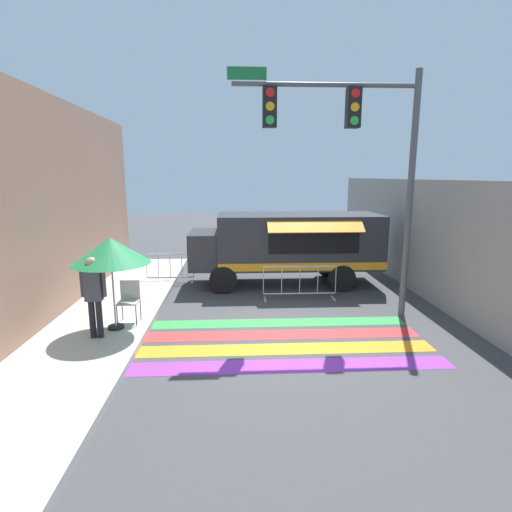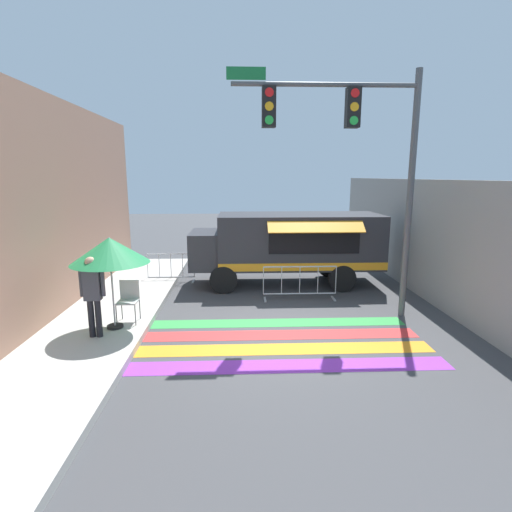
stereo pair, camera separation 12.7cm
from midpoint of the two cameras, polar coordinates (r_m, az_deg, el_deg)
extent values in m
plane|color=#424244|center=(9.17, 2.75, -11.43)|extent=(60.00, 60.00, 0.00)
cube|color=#B7B5AD|center=(10.05, -28.45, -10.26)|extent=(4.40, 16.00, 0.16)
cube|color=tan|center=(9.60, -31.46, 4.85)|extent=(0.25, 16.00, 5.47)
cube|color=gray|center=(12.81, 22.71, 2.30)|extent=(0.20, 16.00, 3.45)
cube|color=purple|center=(7.88, 3.81, -15.39)|extent=(6.40, 0.56, 0.01)
cube|color=orange|center=(8.56, 3.20, -13.11)|extent=(6.40, 0.56, 0.01)
cube|color=red|center=(9.26, 2.69, -11.17)|extent=(6.40, 0.56, 0.01)
cube|color=green|center=(9.96, 2.25, -9.50)|extent=(6.40, 0.56, 0.01)
cube|color=#2D2D33|center=(13.16, 5.81, 2.30)|extent=(5.22, 2.09, 1.70)
cube|color=#2D2D33|center=(13.07, -5.60, 1.01)|extent=(1.84, 1.92, 1.15)
cube|color=#1E232D|center=(13.09, -9.43, 2.20)|extent=(0.06, 1.67, 0.44)
cube|color=black|center=(12.17, 8.00, 2.11)|extent=(2.76, 0.03, 0.77)
cube|color=orange|center=(11.90, 8.25, 4.14)|extent=(2.86, 0.43, 0.31)
cube|color=orange|center=(12.27, 6.48, -1.57)|extent=(5.22, 0.01, 0.24)
cylinder|color=black|center=(12.30, -5.01, -3.39)|extent=(0.85, 0.22, 0.85)
cylinder|color=black|center=(14.16, -4.75, -1.42)|extent=(0.85, 0.22, 0.85)
cylinder|color=black|center=(12.71, 11.86, -3.12)|extent=(0.85, 0.22, 0.85)
cylinder|color=black|center=(14.52, 9.95, -1.23)|extent=(0.85, 0.22, 0.85)
cylinder|color=#515456|center=(10.61, 20.79, 7.66)|extent=(0.16, 0.16, 6.00)
cylinder|color=#515456|center=(10.14, 9.59, 22.98)|extent=(4.36, 0.11, 0.11)
cube|color=black|center=(10.18, 13.35, 19.88)|extent=(0.32, 0.28, 0.90)
cylinder|color=red|center=(10.09, 13.67, 21.67)|extent=(0.20, 0.02, 0.20)
cylinder|color=#F2A519|center=(10.04, 13.59, 19.99)|extent=(0.20, 0.02, 0.20)
cylinder|color=green|center=(10.00, 13.50, 18.29)|extent=(0.20, 0.02, 0.20)
cube|color=black|center=(9.83, 1.56, 20.48)|extent=(0.32, 0.28, 0.90)
cylinder|color=red|center=(9.75, 1.64, 22.35)|extent=(0.20, 0.02, 0.20)
cylinder|color=#F2A519|center=(9.70, 1.63, 20.61)|extent=(0.20, 0.02, 0.20)
cylinder|color=green|center=(9.65, 1.62, 18.85)|extent=(0.20, 0.02, 0.20)
cube|color=#197238|center=(9.96, -1.72, 24.64)|extent=(0.90, 0.02, 0.28)
cylinder|color=black|center=(9.73, -19.72, -9.52)|extent=(0.36, 0.36, 0.06)
cylinder|color=#B2B2B7|center=(9.43, -20.13, -3.78)|extent=(0.04, 0.04, 2.08)
cone|color=#268C4C|center=(9.27, -20.44, 0.72)|extent=(1.70, 1.70, 0.57)
cylinder|color=#4C4C51|center=(9.79, -19.57, -8.08)|extent=(0.02, 0.02, 0.48)
cylinder|color=#4C4C51|center=(9.67, -17.11, -8.15)|extent=(0.02, 0.02, 0.48)
cylinder|color=#4C4C51|center=(10.17, -18.89, -7.29)|extent=(0.02, 0.02, 0.48)
cylinder|color=#4C4C51|center=(10.07, -16.52, -7.34)|extent=(0.02, 0.02, 0.48)
cube|color=beige|center=(9.84, -18.12, -6.29)|extent=(0.45, 0.45, 0.03)
cube|color=beige|center=(9.97, -17.89, -4.58)|extent=(0.45, 0.03, 0.46)
cylinder|color=black|center=(9.26, -22.71, -8.31)|extent=(0.13, 0.13, 0.82)
cylinder|color=black|center=(9.21, -21.82, -8.35)|extent=(0.13, 0.13, 0.82)
cube|color=#3F3F47|center=(9.02, -22.62, -3.86)|extent=(0.34, 0.20, 0.67)
cylinder|color=#3F3F47|center=(9.09, -23.94, -3.64)|extent=(0.09, 0.09, 0.57)
cylinder|color=#3F3F47|center=(8.94, -21.30, -3.68)|extent=(0.09, 0.09, 0.57)
sphere|color=tan|center=(8.91, -22.85, -0.89)|extent=(0.23, 0.23, 0.23)
cylinder|color=#B7BABF|center=(11.55, 6.00, -1.52)|extent=(2.11, 0.04, 0.04)
cylinder|color=#B7BABF|center=(11.76, 5.92, -5.34)|extent=(2.11, 0.04, 0.04)
cylinder|color=#B7BABF|center=(11.53, 0.75, -3.53)|extent=(0.02, 0.02, 0.80)
cylinder|color=#B7BABF|center=(11.58, 3.37, -3.49)|extent=(0.02, 0.02, 0.80)
cylinder|color=#B7BABF|center=(11.65, 5.96, -3.45)|extent=(0.02, 0.02, 0.80)
cylinder|color=#B7BABF|center=(11.74, 8.51, -3.39)|extent=(0.02, 0.02, 0.80)
cylinder|color=#B7BABF|center=(11.86, 11.02, -3.33)|extent=(0.02, 0.02, 0.80)
cube|color=#B7BABF|center=(11.70, 0.99, -6.22)|extent=(0.06, 0.44, 0.03)
cube|color=#B7BABF|center=(12.00, 10.69, -5.96)|extent=(0.06, 0.44, 0.03)
cylinder|color=#B7BABF|center=(13.67, -12.51, 0.29)|extent=(1.56, 0.04, 0.04)
cylinder|color=#B7BABF|center=(13.85, -12.37, -2.98)|extent=(1.56, 0.04, 0.04)
cylinder|color=#B7BABF|center=(13.91, -15.62, -1.37)|extent=(0.02, 0.02, 0.80)
cylinder|color=#B7BABF|center=(13.83, -14.04, -1.36)|extent=(0.02, 0.02, 0.80)
cylinder|color=#B7BABF|center=(13.76, -12.44, -1.35)|extent=(0.02, 0.02, 0.80)
cylinder|color=#B7BABF|center=(13.70, -10.83, -1.34)|extent=(0.02, 0.02, 0.80)
cylinder|color=#B7BABF|center=(13.65, -9.20, -1.33)|extent=(0.02, 0.02, 0.80)
cube|color=#B7BABF|center=(14.03, -15.30, -3.64)|extent=(0.06, 0.44, 0.03)
cube|color=#B7BABF|center=(13.79, -9.33, -3.64)|extent=(0.06, 0.44, 0.03)
camera|label=1|loc=(0.06, -90.32, -0.06)|focal=28.00mm
camera|label=2|loc=(0.06, 89.68, 0.06)|focal=28.00mm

